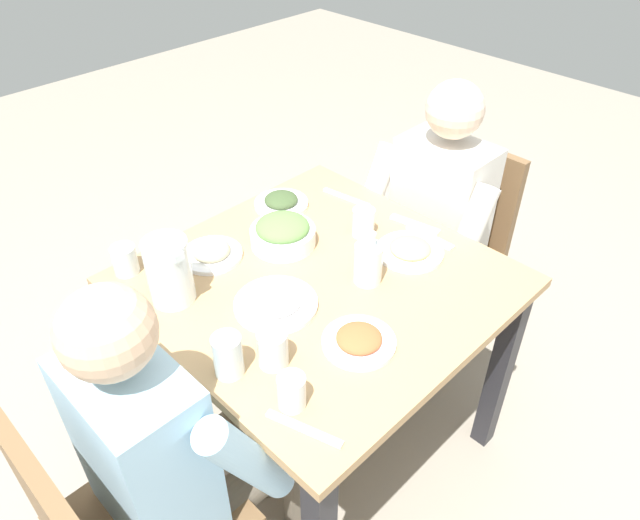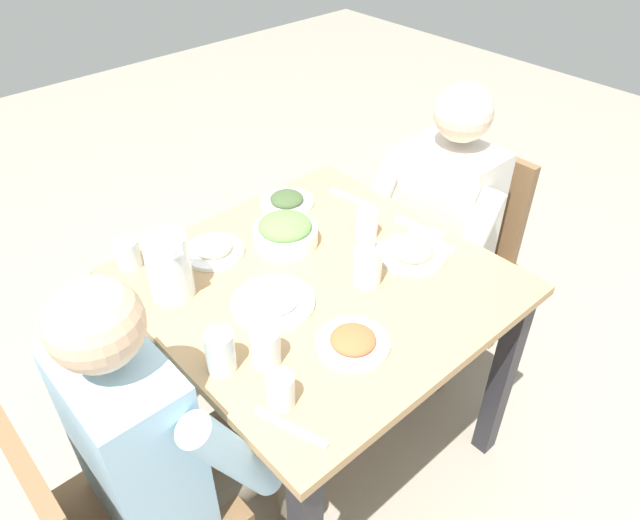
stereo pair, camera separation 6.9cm
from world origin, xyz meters
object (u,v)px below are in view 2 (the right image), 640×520
object	(u,v)px
diner_near	(430,234)
salad_bowl	(285,232)
water_glass_near_right	(281,390)
chair_near	(459,244)
plate_dolmas	(287,201)
water_glass_near_left	(266,347)
plate_rice_curry	(353,342)
water_pitcher	(169,266)
plate_yoghurt	(273,300)
dining_table	(319,309)
water_glass_by_pitcher	(220,352)
plate_fries	(412,253)
water_glass_far_right	(128,254)
water_glass_center	(367,224)
oil_carafe	(367,266)
plate_beans	(214,249)
diner_far	(172,436)

from	to	relation	value
diner_near	salad_bowl	distance (m)	0.57
salad_bowl	water_glass_near_right	size ratio (longest dim) A/B	2.31
diner_near	water_glass_near_right	distance (m)	0.98
chair_near	salad_bowl	bearing A→B (deg)	77.20
plate_dolmas	water_glass_near_left	xyz separation A→B (m)	(-0.51, 0.49, 0.03)
plate_rice_curry	water_glass_near_right	world-z (taller)	water_glass_near_right
water_pitcher	salad_bowl	distance (m)	0.39
water_pitcher	plate_yoghurt	world-z (taller)	water_pitcher
dining_table	water_glass_by_pitcher	world-z (taller)	water_glass_by_pitcher
plate_fries	water_glass_far_right	size ratio (longest dim) A/B	2.36
diner_near	water_glass_near_left	bearing A→B (deg)	101.92
plate_dolmas	plate_fries	distance (m)	0.48
plate_rice_curry	water_glass_center	bearing A→B (deg)	-49.49
chair_near	plate_yoghurt	distance (m)	0.97
plate_fries	water_glass_far_right	xyz separation A→B (m)	(0.53, 0.65, 0.03)
plate_yoghurt	water_glass_by_pitcher	world-z (taller)	water_glass_by_pitcher
water_glass_far_right	oil_carafe	xyz separation A→B (m)	(-0.52, -0.46, 0.01)
diner_near	plate_beans	distance (m)	0.78
dining_table	oil_carafe	xyz separation A→B (m)	(-0.10, -0.09, 0.18)
plate_yoghurt	water_glass_near_right	distance (m)	0.33
chair_near	water_glass_center	distance (m)	0.60
salad_bowl	water_glass_center	xyz separation A→B (m)	(-0.14, -0.21, 0.00)
plate_rice_curry	water_glass_near_left	xyz separation A→B (m)	(0.11, 0.19, 0.03)
chair_near	diner_far	distance (m)	1.33
dining_table	plate_dolmas	world-z (taller)	plate_dolmas
dining_table	plate_fries	world-z (taller)	plate_fries
diner_near	plate_dolmas	bearing A→B (deg)	48.60
chair_near	water_glass_center	xyz separation A→B (m)	(0.02, 0.51, 0.32)
water_pitcher	water_glass_by_pitcher	bearing A→B (deg)	169.85
salad_bowl	water_glass_far_right	distance (m)	0.47
plate_dolmas	water_glass_center	xyz separation A→B (m)	(-0.31, -0.07, 0.03)
water_pitcher	water_glass_center	world-z (taller)	water_pitcher
plate_fries	plate_rice_curry	bearing A→B (deg)	110.28
dining_table	diner_far	size ratio (longest dim) A/B	0.82
water_glass_center	diner_near	bearing A→B (deg)	-94.50
water_glass_near_left	oil_carafe	xyz separation A→B (m)	(0.05, -0.40, 0.01)
water_glass_by_pitcher	oil_carafe	xyz separation A→B (m)	(-0.01, -0.49, 0.00)
water_pitcher	plate_dolmas	bearing A→B (deg)	-74.97
oil_carafe	chair_near	bearing A→B (deg)	-78.54
salad_bowl	plate_fries	distance (m)	0.39
water_glass_center	water_glass_near_right	xyz separation A→B (m)	(-0.33, 0.61, -0.00)
water_glass_by_pitcher	oil_carafe	distance (m)	0.49
plate_yoghurt	plate_beans	world-z (taller)	plate_beans
diner_far	water_glass_by_pitcher	size ratio (longest dim) A/B	10.26
water_glass_near_right	water_glass_far_right	xyz separation A→B (m)	(0.69, 0.01, -0.00)
water_glass_near_left	water_glass_far_right	size ratio (longest dim) A/B	1.12
diner_near	diner_far	size ratio (longest dim) A/B	1.00
plate_rice_curry	water_glass_by_pitcher	bearing A→B (deg)	61.11
salad_bowl	plate_yoghurt	size ratio (longest dim) A/B	0.88
water_glass_near_left	water_glass_center	bearing A→B (deg)	-69.68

